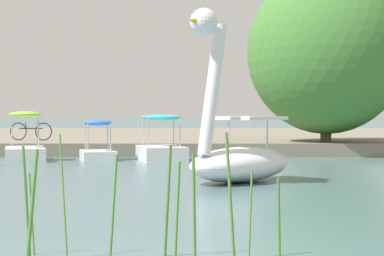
{
  "coord_description": "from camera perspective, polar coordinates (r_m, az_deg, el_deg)",
  "views": [
    {
      "loc": [
        1.5,
        -5.67,
        1.63
      ],
      "look_at": [
        1.23,
        14.6,
        1.15
      ],
      "focal_mm": 64.67,
      "sensor_mm": 36.0,
      "label": 1
    }
  ],
  "objects": [
    {
      "name": "shore_bank_far",
      "position": [
        36.73,
        -1.58,
        -0.81
      ],
      "size": [
        136.86,
        23.99,
        0.49
      ],
      "primitive_type": "cube",
      "color": "slate",
      "rests_on": "ground_plane"
    },
    {
      "name": "pedal_boat_lime",
      "position": [
        23.59,
        -13.61,
        -1.63
      ],
      "size": [
        1.85,
        2.61,
        1.65
      ],
      "color": "white",
      "rests_on": "ground_plane"
    },
    {
      "name": "tree_willow_near_path",
      "position": [
        26.88,
        11.01,
        6.23
      ],
      "size": [
        8.06,
        7.87,
        6.59
      ],
      "color": "brown",
      "rests_on": "shore_bank_far"
    },
    {
      "name": "swan_boat",
      "position": [
        15.98,
        3.74,
        -1.86
      ],
      "size": [
        3.2,
        3.31,
        3.89
      ],
      "color": "white",
      "rests_on": "ground_plane"
    },
    {
      "name": "pedal_boat_blue",
      "position": [
        23.49,
        -7.76,
        -1.64
      ],
      "size": [
        1.51,
        2.02,
        1.36
      ],
      "color": "white",
      "rests_on": "ground_plane"
    },
    {
      "name": "bicycle_parked",
      "position": [
        28.15,
        -13.15,
        -0.27
      ],
      "size": [
        1.77,
        0.42,
        0.73
      ],
      "color": "black",
      "rests_on": "shore_bank_far"
    },
    {
      "name": "pedal_boat_cyan",
      "position": [
        23.03,
        -2.55,
        -1.58
      ],
      "size": [
        1.89,
        2.54,
        1.55
      ],
      "color": "white",
      "rests_on": "ground_plane"
    },
    {
      "name": "reed_clump_foreground",
      "position": [
        7.19,
        -3.76,
        -6.75
      ],
      "size": [
        2.75,
        1.6,
        1.41
      ],
      "color": "#4C7F33",
      "rests_on": "ground_plane"
    }
  ]
}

